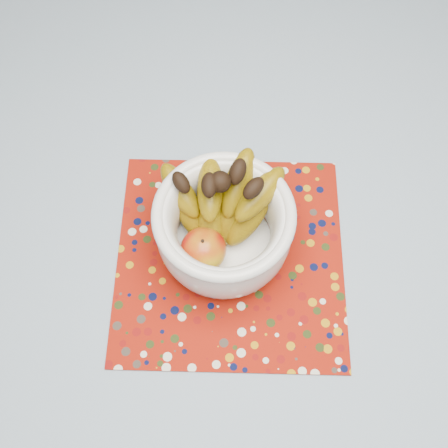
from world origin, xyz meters
TOP-DOWN VIEW (x-y plane):
  - table at (0.00, 0.00)m, footprint 1.20×1.20m
  - tablecloth at (0.00, 0.00)m, footprint 1.32×1.32m
  - placemat at (-0.07, -0.00)m, footprint 0.37×0.37m
  - fruit_bowl at (-0.08, 0.03)m, footprint 0.26×0.23m

SIDE VIEW (x-z plane):
  - table at x=0.00m, z-range 0.30..1.05m
  - tablecloth at x=0.00m, z-range 0.75..0.76m
  - placemat at x=-0.07m, z-range 0.76..0.76m
  - fruit_bowl at x=-0.08m, z-range 0.76..0.93m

